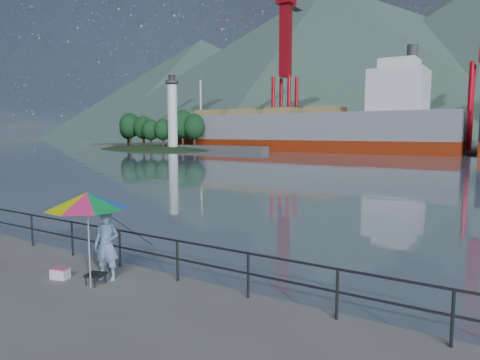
# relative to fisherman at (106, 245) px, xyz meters

# --- Properties ---
(harbor_water) EXTENTS (500.00, 280.00, 0.00)m
(harbor_water) POSITION_rel_fisherman_xyz_m (-1.48, 129.15, -0.86)
(harbor_water) COLOR slate
(harbor_water) RESTS_ON ground
(guardrail) EXTENTS (22.00, 0.06, 1.03)m
(guardrail) POSITION_rel_fisherman_xyz_m (-1.48, 0.85, -0.34)
(guardrail) COLOR #2D3033
(guardrail) RESTS_ON ground
(lighthouse_islet) EXTENTS (48.00, 26.40, 19.20)m
(lighthouse_islet) POSITION_rel_fisherman_xyz_m (-56.45, 61.14, -0.60)
(lighthouse_islet) COLOR #263F1E
(lighthouse_islet) RESTS_ON ground
(fisherman) EXTENTS (0.74, 0.62, 1.73)m
(fisherman) POSITION_rel_fisherman_xyz_m (0.00, 0.00, 0.00)
(fisherman) COLOR #2A579A
(fisherman) RESTS_ON ground
(beach_umbrella) EXTENTS (2.28, 2.28, 2.25)m
(beach_umbrella) POSITION_rel_fisherman_xyz_m (0.13, -0.60, 1.19)
(beach_umbrella) COLOR white
(beach_umbrella) RESTS_ON ground
(folding_stool) EXTENTS (0.51, 0.51, 0.26)m
(folding_stool) POSITION_rel_fisherman_xyz_m (0.03, -0.38, -0.72)
(folding_stool) COLOR black
(folding_stool) RESTS_ON ground
(cooler_bag) EXTENTS (0.47, 0.38, 0.24)m
(cooler_bag) POSITION_rel_fisherman_xyz_m (-1.05, -0.57, -0.74)
(cooler_bag) COLOR silver
(cooler_bag) RESTS_ON ground
(fishing_rod) EXTENTS (0.13, 1.56, 1.10)m
(fishing_rod) POSITION_rel_fisherman_xyz_m (-0.33, 1.21, -0.86)
(fishing_rod) COLOR black
(fishing_rod) RESTS_ON ground
(bulk_carrier) EXTENTS (57.57, 9.96, 14.50)m
(bulk_carrier) POSITION_rel_fisherman_xyz_m (-25.05, 70.60, 3.18)
(bulk_carrier) COLOR maroon
(bulk_carrier) RESTS_ON ground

